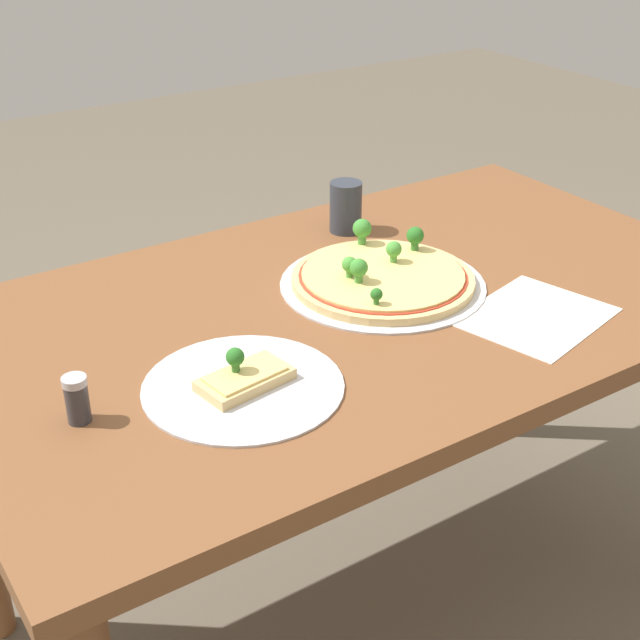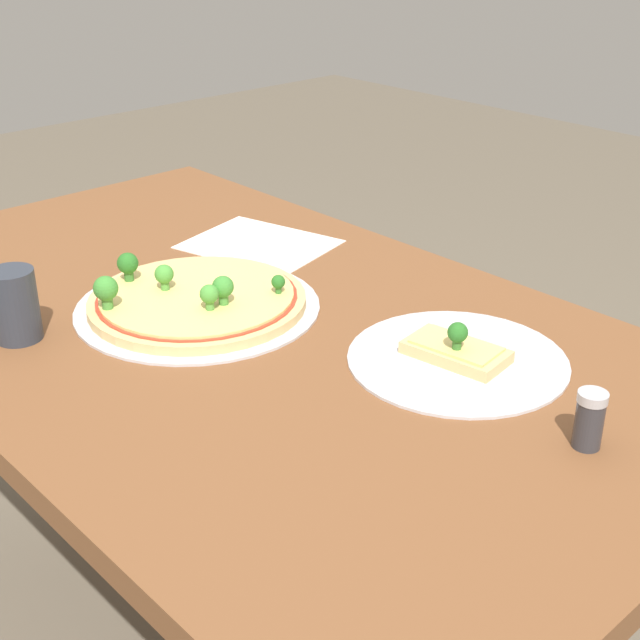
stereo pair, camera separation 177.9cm
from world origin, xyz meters
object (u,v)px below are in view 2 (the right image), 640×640
(dining_table, at_px, (239,373))
(pizza_tray_slice, at_px, (457,356))
(condiment_shaker, at_px, (589,419))
(pizza_tray_whole, at_px, (195,300))
(drinking_cup, at_px, (15,305))

(dining_table, height_order, pizza_tray_slice, pizza_tray_slice)
(condiment_shaker, bearing_deg, pizza_tray_slice, -12.25)
(dining_table, xyz_separation_m, condiment_shaker, (-0.52, -0.08, 0.12))
(dining_table, xyz_separation_m, pizza_tray_slice, (-0.29, -0.13, 0.10))
(pizza_tray_whole, height_order, condiment_shaker, pizza_tray_whole)
(pizza_tray_slice, xyz_separation_m, condiment_shaker, (-0.22, 0.05, 0.03))
(pizza_tray_whole, distance_m, drinking_cup, 0.25)
(drinking_cup, xyz_separation_m, condiment_shaker, (-0.67, -0.34, -0.02))
(dining_table, bearing_deg, pizza_tray_whole, 19.04)
(dining_table, relative_size, pizza_tray_whole, 3.81)
(pizza_tray_slice, bearing_deg, drinking_cup, 41.04)
(drinking_cup, bearing_deg, dining_table, -120.65)
(pizza_tray_whole, relative_size, drinking_cup, 3.57)
(drinking_cup, bearing_deg, pizza_tray_whole, -109.90)
(dining_table, xyz_separation_m, pizza_tray_whole, (0.07, 0.02, 0.10))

